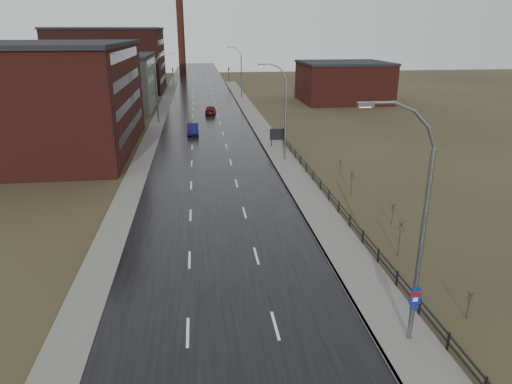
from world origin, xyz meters
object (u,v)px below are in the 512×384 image
object	(u,v)px
billboard	(278,135)
car_near	(193,129)
streetlight_main	(416,232)
car_far	(211,110)

from	to	relation	value
billboard	car_near	distance (m)	14.96
streetlight_main	billboard	size ratio (longest dim) A/B	4.72
streetlight_main	car_near	xyz separation A→B (m)	(-10.66, 50.39, -5.28)
streetlight_main	billboard	xyz separation A→B (m)	(0.63, 40.61, -4.33)
car_near	car_far	distance (m)	17.59
streetlight_main	car_far	size ratio (longest dim) A/B	2.63
streetlight_main	billboard	bearing A→B (deg)	89.11
car_far	streetlight_main	bearing A→B (deg)	101.45
billboard	car_near	world-z (taller)	billboard
car_far	car_near	bearing A→B (deg)	84.65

